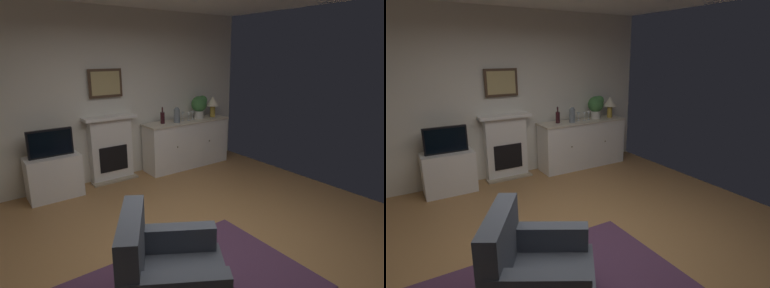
% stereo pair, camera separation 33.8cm
% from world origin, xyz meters
% --- Properties ---
extents(ground_plane, '(5.48, 5.46, 0.10)m').
position_xyz_m(ground_plane, '(0.00, 0.00, -0.05)').
color(ground_plane, '#9E7042').
rests_on(ground_plane, ground).
extents(wall_rear, '(5.48, 0.06, 2.79)m').
position_xyz_m(wall_rear, '(0.00, 2.70, 1.40)').
color(wall_rear, silver).
rests_on(wall_rear, ground_plane).
extents(fireplace_unit, '(0.87, 0.30, 1.10)m').
position_xyz_m(fireplace_unit, '(0.00, 2.57, 0.55)').
color(fireplace_unit, white).
rests_on(fireplace_unit, ground_plane).
extents(framed_picture, '(0.55, 0.04, 0.45)m').
position_xyz_m(framed_picture, '(0.00, 2.62, 1.62)').
color(framed_picture, '#473323').
extents(sideboard_cabinet, '(1.68, 0.49, 0.88)m').
position_xyz_m(sideboard_cabinet, '(1.42, 2.40, 0.44)').
color(sideboard_cabinet, white).
rests_on(sideboard_cabinet, ground_plane).
extents(table_lamp, '(0.26, 0.26, 0.40)m').
position_xyz_m(table_lamp, '(2.05, 2.40, 1.16)').
color(table_lamp, '#B79338').
rests_on(table_lamp, sideboard_cabinet).
extents(wine_bottle, '(0.08, 0.08, 0.29)m').
position_xyz_m(wine_bottle, '(0.93, 2.43, 0.99)').
color(wine_bottle, '#331419').
rests_on(wine_bottle, sideboard_cabinet).
extents(wine_glass_left, '(0.07, 0.07, 0.16)m').
position_xyz_m(wine_glass_left, '(1.34, 2.40, 1.00)').
color(wine_glass_left, silver).
rests_on(wine_glass_left, sideboard_cabinet).
extents(wine_glass_center, '(0.07, 0.07, 0.16)m').
position_xyz_m(wine_glass_center, '(1.45, 2.36, 1.00)').
color(wine_glass_center, silver).
rests_on(wine_glass_center, sideboard_cabinet).
extents(wine_glass_right, '(0.07, 0.07, 0.16)m').
position_xyz_m(wine_glass_right, '(1.56, 2.40, 1.00)').
color(wine_glass_right, silver).
rests_on(wine_glass_right, sideboard_cabinet).
extents(vase_decorative, '(0.11, 0.11, 0.28)m').
position_xyz_m(vase_decorative, '(1.18, 2.35, 1.02)').
color(vase_decorative, slate).
rests_on(vase_decorative, sideboard_cabinet).
extents(tv_cabinet, '(0.75, 0.42, 0.64)m').
position_xyz_m(tv_cabinet, '(-0.97, 2.41, 0.32)').
color(tv_cabinet, white).
rests_on(tv_cabinet, ground_plane).
extents(tv_set, '(0.62, 0.07, 0.40)m').
position_xyz_m(tv_set, '(-0.97, 2.39, 0.84)').
color(tv_set, black).
rests_on(tv_set, tv_cabinet).
extents(potted_plant_small, '(0.30, 0.30, 0.43)m').
position_xyz_m(potted_plant_small, '(1.76, 2.44, 1.14)').
color(potted_plant_small, beige).
rests_on(potted_plant_small, sideboard_cabinet).
extents(armchair, '(1.09, 1.07, 0.92)m').
position_xyz_m(armchair, '(-0.86, -0.55, 0.38)').
color(armchair, '#474C56').
rests_on(armchair, ground_plane).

